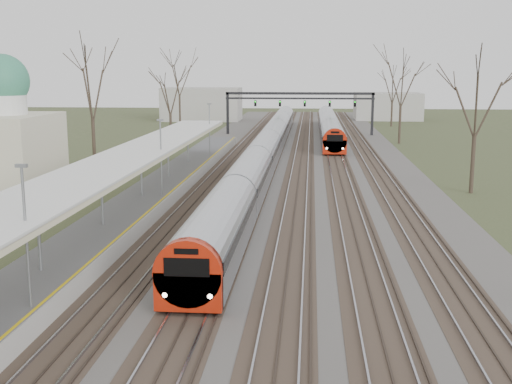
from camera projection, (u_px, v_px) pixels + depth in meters
track_bed at (293, 165)px, 62.04m from camera, size 24.00×160.00×0.22m
platform at (155, 194)px, 45.61m from camera, size 3.50×69.00×1.00m
canopy at (136, 154)px, 40.55m from camera, size 4.10×50.00×3.11m
signal_gantry at (300, 101)px, 90.47m from camera, size 21.00×0.59×6.08m
tree_west_far at (91, 83)px, 55.15m from camera, size 5.50×5.50×11.33m
tree_east_far at (477, 96)px, 46.80m from camera, size 5.00×5.00×10.30m
train_near at (268, 144)px, 67.52m from camera, size 2.62×90.21×3.05m
train_far at (329, 125)px, 90.04m from camera, size 2.62×45.21×3.05m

